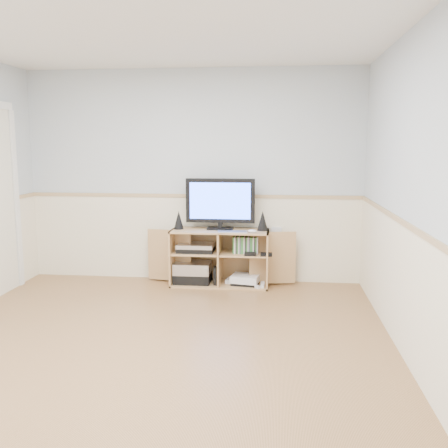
# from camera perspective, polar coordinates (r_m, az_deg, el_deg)

# --- Properties ---
(room) EXTENTS (4.04, 4.54, 2.54)m
(room) POSITION_cam_1_polar(r_m,az_deg,el_deg) (3.90, -9.72, 2.98)
(room) COLOR #AA7B4B
(room) RESTS_ON ground
(media_cabinet) EXTENTS (1.76, 0.42, 0.65)m
(media_cabinet) POSITION_cam_1_polar(r_m,az_deg,el_deg) (5.85, -0.42, -3.68)
(media_cabinet) COLOR tan
(media_cabinet) RESTS_ON floor
(monitor) EXTENTS (0.80, 0.18, 0.59)m
(monitor) POSITION_cam_1_polar(r_m,az_deg,el_deg) (5.74, -0.43, 2.52)
(monitor) COLOR black
(monitor) RESTS_ON media_cabinet
(speaker_left) EXTENTS (0.11, 0.11, 0.21)m
(speaker_left) POSITION_cam_1_polar(r_m,az_deg,el_deg) (5.82, -5.20, 0.46)
(speaker_left) COLOR black
(speaker_left) RESTS_ON media_cabinet
(speaker_right) EXTENTS (0.12, 0.12, 0.23)m
(speaker_right) POSITION_cam_1_polar(r_m,az_deg,el_deg) (5.71, 4.43, 0.38)
(speaker_right) COLOR black
(speaker_right) RESTS_ON media_cabinet
(keyboard) EXTENTS (0.34, 0.17, 0.01)m
(keyboard) POSITION_cam_1_polar(r_m,az_deg,el_deg) (5.59, 0.96, -0.90)
(keyboard) COLOR silver
(keyboard) RESTS_ON media_cabinet
(mouse) EXTENTS (0.10, 0.08, 0.04)m
(mouse) POSITION_cam_1_polar(r_m,az_deg,el_deg) (5.57, 3.26, -0.82)
(mouse) COLOR white
(mouse) RESTS_ON media_cabinet
(av_components) EXTENTS (0.51, 0.31, 0.47)m
(av_components) POSITION_cam_1_polar(r_m,az_deg,el_deg) (5.87, -3.44, -4.80)
(av_components) COLOR black
(av_components) RESTS_ON media_cabinet
(game_consoles) EXTENTS (0.46, 0.31, 0.11)m
(game_consoles) POSITION_cam_1_polar(r_m,az_deg,el_deg) (5.83, 2.36, -6.39)
(game_consoles) COLOR white
(game_consoles) RESTS_ON media_cabinet
(game_cases) EXTENTS (0.28, 0.13, 0.19)m
(game_cases) POSITION_cam_1_polar(r_m,az_deg,el_deg) (5.72, 2.49, -2.41)
(game_cases) COLOR #3F8C3F
(game_cases) RESTS_ON media_cabinet
(wall_outlet) EXTENTS (0.12, 0.03, 0.12)m
(wall_outlet) POSITION_cam_1_polar(r_m,az_deg,el_deg) (5.93, 6.02, -0.92)
(wall_outlet) COLOR white
(wall_outlet) RESTS_ON wall_back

